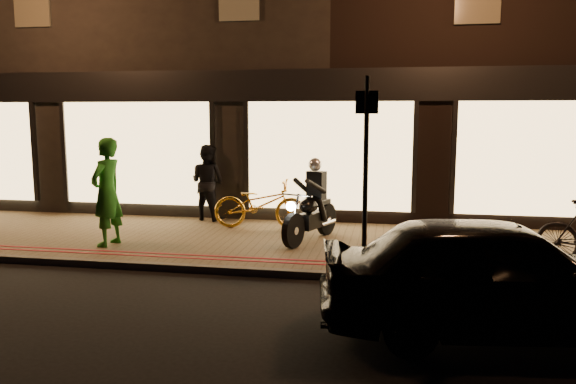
{
  "coord_description": "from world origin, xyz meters",
  "views": [
    {
      "loc": [
        1.33,
        -8.34,
        2.58
      ],
      "look_at": [
        -0.52,
        1.8,
        1.1
      ],
      "focal_mm": 35.0,
      "sensor_mm": 36.0,
      "label": 1
    }
  ],
  "objects_px": {
    "bicycle_gold": "(260,204)",
    "person_green": "(107,192)",
    "motorcycle": "(312,209)",
    "parked_car": "(498,275)",
    "sign_post": "(366,162)"
  },
  "relations": [
    {
      "from": "motorcycle",
      "to": "person_green",
      "type": "distance_m",
      "value": 3.82
    },
    {
      "from": "motorcycle",
      "to": "sign_post",
      "type": "xyz_separation_m",
      "value": [
        1.08,
        -1.7,
        1.06
      ]
    },
    {
      "from": "sign_post",
      "to": "parked_car",
      "type": "distance_m",
      "value": 2.9
    },
    {
      "from": "motorcycle",
      "to": "person_green",
      "type": "relative_size",
      "value": 0.93
    },
    {
      "from": "bicycle_gold",
      "to": "person_green",
      "type": "relative_size",
      "value": 1.0
    },
    {
      "from": "motorcycle",
      "to": "person_green",
      "type": "height_order",
      "value": "person_green"
    },
    {
      "from": "bicycle_gold",
      "to": "motorcycle",
      "type": "bearing_deg",
      "value": -129.94
    },
    {
      "from": "motorcycle",
      "to": "sign_post",
      "type": "relative_size",
      "value": 0.62
    },
    {
      "from": "bicycle_gold",
      "to": "parked_car",
      "type": "distance_m",
      "value": 6.18
    },
    {
      "from": "bicycle_gold",
      "to": "parked_car",
      "type": "xyz_separation_m",
      "value": [
        3.94,
        -4.76,
        0.06
      ]
    },
    {
      "from": "sign_post",
      "to": "person_green",
      "type": "height_order",
      "value": "sign_post"
    },
    {
      "from": "motorcycle",
      "to": "bicycle_gold",
      "type": "distance_m",
      "value": 1.54
    },
    {
      "from": "bicycle_gold",
      "to": "person_green",
      "type": "bearing_deg",
      "value": 126.54
    },
    {
      "from": "bicycle_gold",
      "to": "person_green",
      "type": "xyz_separation_m",
      "value": [
        -2.43,
        -1.98,
        0.47
      ]
    },
    {
      "from": "person_green",
      "to": "parked_car",
      "type": "height_order",
      "value": "person_green"
    }
  ]
}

